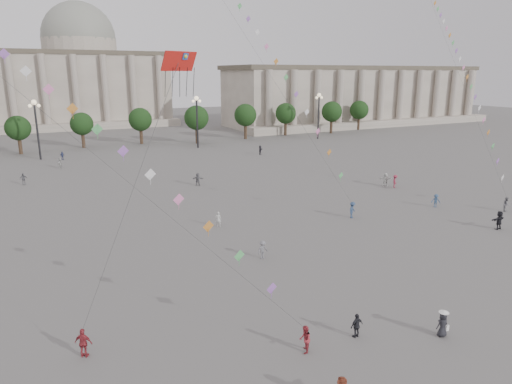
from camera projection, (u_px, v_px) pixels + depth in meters
name	position (u px, v px, depth m)	size (l,w,h in m)	color
ground	(346.00, 325.00, 28.38)	(360.00, 360.00, 0.00)	#585653
hall_east	(357.00, 96.00, 139.88)	(84.00, 26.22, 17.20)	gray
hall_central	(83.00, 76.00, 136.67)	(48.30, 34.30, 35.50)	gray
tree_row	(116.00, 122.00, 94.56)	(137.12, 5.12, 8.00)	#332319
lamp_post_mid_west	(36.00, 119.00, 80.67)	(2.00, 0.90, 10.65)	#262628
lamp_post_mid_east	(197.00, 112.00, 93.60)	(2.00, 0.90, 10.65)	#262628
lamp_post_far_east	(319.00, 107.00, 106.53)	(2.00, 0.90, 10.65)	#262628
person_crowd_0	(62.00, 156.00, 82.13)	(0.88, 0.37, 1.50)	navy
person_crowd_3	(499.00, 220.00, 45.54)	(1.75, 0.56, 1.89)	black
person_crowd_4	(60.00, 163.00, 74.82)	(1.60, 0.51, 1.72)	#B3B4AF
person_crowd_6	(263.00, 250.00, 38.33)	(1.04, 0.60, 1.60)	slate
person_crowd_7	(385.00, 180.00, 62.92)	(1.73, 0.55, 1.87)	silver
person_crowd_8	(395.00, 181.00, 62.15)	(1.14, 0.66, 1.77)	#992941
person_crowd_9	(260.00, 150.00, 87.30)	(1.64, 0.52, 1.77)	#242228
person_crowd_12	(198.00, 179.00, 63.34)	(1.62, 0.52, 1.75)	slate
person_crowd_13	(218.00, 219.00, 46.27)	(0.59, 0.38, 1.61)	#B5B6B1
person_crowd_14	(436.00, 201.00, 53.05)	(1.02, 0.58, 1.57)	#324D71
person_crowd_16	(23.00, 179.00, 63.67)	(0.98, 0.41, 1.67)	slate
tourist_0	(84.00, 343.00, 25.00)	(1.00, 0.42, 1.71)	maroon
tourist_4	(357.00, 326.00, 26.91)	(0.88, 0.37, 1.51)	black
kite_flyer_0	(305.00, 339.00, 25.42)	(0.78, 0.61, 1.61)	#9C2A33
kite_flyer_1	(352.00, 210.00, 49.12)	(1.16, 0.67, 1.80)	navy
kite_flyer_2	(506.00, 204.00, 51.55)	(0.79, 0.61, 1.62)	slate
hat_person	(443.00, 324.00, 26.98)	(0.78, 0.60, 1.69)	black
dragon_kite	(179.00, 76.00, 24.62)	(4.26, 1.39, 15.55)	red
kite_train_east	(451.00, 43.00, 68.18)	(20.52, 36.26, 53.66)	#3F3F3F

